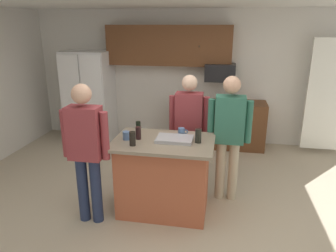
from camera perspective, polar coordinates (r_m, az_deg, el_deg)
name	(u,v)px	position (r m, az deg, el deg)	size (l,w,h in m)	color
floor	(163,210)	(4.26, -0.95, -14.93)	(7.04, 7.04, 0.00)	#B7A88E
back_wall	(190,77)	(6.42, 4.01, 8.85)	(6.40, 0.10, 2.60)	silver
french_door_window_panel	(333,96)	(6.31, 27.73, 4.82)	(0.90, 0.06, 2.00)	white
cabinet_run_upper	(169,45)	(6.22, 0.13, 14.39)	(2.40, 0.38, 0.75)	brown
cabinet_run_lower	(218,124)	(6.27, 8.95, 0.44)	(1.80, 0.63, 0.90)	brown
refrigerator	(90,97)	(6.63, -14.01, 5.19)	(0.89, 0.76, 1.82)	white
microwave_over_range	(220,72)	(6.06, 9.42, 9.55)	(0.56, 0.40, 0.32)	black
kitchen_island	(164,176)	(4.03, -0.79, -8.95)	(1.23, 0.84, 0.96)	#AD5638
person_guest_left	(86,146)	(3.74, -14.65, -3.46)	(0.57, 0.22, 1.70)	#232D4C
person_guest_by_door	(189,124)	(4.51, 3.78, 0.37)	(0.57, 0.22, 1.65)	#383842
person_elder_center	(229,131)	(4.19, 11.00, -0.86)	(0.57, 0.22, 1.70)	tan
glass_stout_tall	(138,133)	(3.88, -5.39, -1.27)	(0.07, 0.07, 0.16)	black
mug_ceramic_white	(182,132)	(4.01, 2.47, -1.04)	(0.13, 0.08, 0.10)	#4C6B99
tumbler_amber	(198,136)	(3.77, 5.49, -1.79)	(0.07, 0.07, 0.17)	black
mug_blue_stoneware	(126,136)	(3.89, -7.52, -1.72)	(0.13, 0.09, 0.10)	#4C6B99
glass_short_whisky	(138,127)	(4.14, -5.40, -0.15)	(0.06, 0.06, 0.14)	black
glass_pilsner	(132,139)	(3.69, -6.45, -2.29)	(0.07, 0.07, 0.17)	black
serving_tray	(175,139)	(3.83, 1.22, -2.37)	(0.44, 0.30, 0.04)	#B7B7BC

